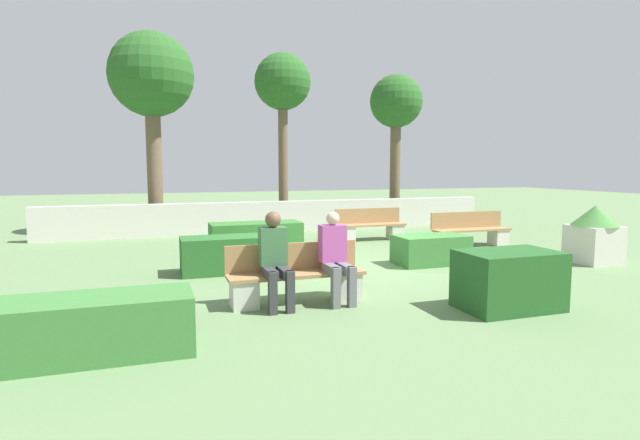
{
  "coord_description": "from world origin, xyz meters",
  "views": [
    {
      "loc": [
        -3.69,
        -8.85,
        1.96
      ],
      "look_at": [
        -0.53,
        0.5,
        0.9
      ],
      "focal_mm": 28.0,
      "sensor_mm": 36.0,
      "label": 1
    }
  ],
  "objects_px": {
    "person_seated_woman": "(275,255)",
    "tree_center_left": "(283,87)",
    "bench_left_side": "(471,233)",
    "bench_right_side": "(371,228)",
    "tree_center_right": "(396,106)",
    "person_seated_man": "(335,253)",
    "bench_front": "(296,280)",
    "tree_leftmost": "(151,79)",
    "planter_corner_left": "(594,233)"
  },
  "relations": [
    {
      "from": "person_seated_man",
      "to": "tree_center_right",
      "type": "height_order",
      "value": "tree_center_right"
    },
    {
      "from": "bench_front",
      "to": "bench_right_side",
      "type": "xyz_separation_m",
      "value": [
        3.57,
        5.25,
        -0.0
      ]
    },
    {
      "from": "tree_leftmost",
      "to": "tree_center_right",
      "type": "height_order",
      "value": "tree_leftmost"
    },
    {
      "from": "person_seated_woman",
      "to": "tree_leftmost",
      "type": "distance_m",
      "value": 9.69
    },
    {
      "from": "bench_front",
      "to": "tree_center_left",
      "type": "distance_m",
      "value": 10.24
    },
    {
      "from": "person_seated_man",
      "to": "tree_center_left",
      "type": "height_order",
      "value": "tree_center_left"
    },
    {
      "from": "planter_corner_left",
      "to": "person_seated_man",
      "type": "bearing_deg",
      "value": -169.84
    },
    {
      "from": "bench_front",
      "to": "person_seated_man",
      "type": "height_order",
      "value": "person_seated_man"
    },
    {
      "from": "bench_front",
      "to": "bench_left_side",
      "type": "distance_m",
      "value": 6.51
    },
    {
      "from": "tree_leftmost",
      "to": "tree_center_left",
      "type": "height_order",
      "value": "tree_leftmost"
    },
    {
      "from": "bench_front",
      "to": "person_seated_woman",
      "type": "distance_m",
      "value": 0.55
    },
    {
      "from": "bench_right_side",
      "to": "person_seated_man",
      "type": "bearing_deg",
      "value": -116.97
    },
    {
      "from": "bench_right_side",
      "to": "tree_leftmost",
      "type": "xyz_separation_m",
      "value": [
        -5.4,
        3.43,
        4.14
      ]
    },
    {
      "from": "tree_center_left",
      "to": "tree_center_right",
      "type": "relative_size",
      "value": 1.09
    },
    {
      "from": "bench_left_side",
      "to": "person_seated_woman",
      "type": "bearing_deg",
      "value": -139.96
    },
    {
      "from": "bench_left_side",
      "to": "tree_leftmost",
      "type": "distance_m",
      "value": 9.86
    },
    {
      "from": "bench_front",
      "to": "bench_right_side",
      "type": "bearing_deg",
      "value": 55.77
    },
    {
      "from": "tree_center_right",
      "to": "person_seated_man",
      "type": "bearing_deg",
      "value": -121.71
    },
    {
      "from": "person_seated_woman",
      "to": "bench_right_side",
      "type": "bearing_deg",
      "value": 54.01
    },
    {
      "from": "bench_front",
      "to": "tree_center_right",
      "type": "bearing_deg",
      "value": 55.43
    },
    {
      "from": "person_seated_woman",
      "to": "tree_center_left",
      "type": "xyz_separation_m",
      "value": [
        2.52,
        9.23,
        3.77
      ]
    },
    {
      "from": "bench_front",
      "to": "tree_leftmost",
      "type": "relative_size",
      "value": 0.34
    },
    {
      "from": "bench_left_side",
      "to": "person_seated_woman",
      "type": "xyz_separation_m",
      "value": [
        -5.82,
        -3.65,
        0.41
      ]
    },
    {
      "from": "tree_leftmost",
      "to": "tree_center_left",
      "type": "distance_m",
      "value": 4.02
    },
    {
      "from": "person_seated_man",
      "to": "tree_center_left",
      "type": "xyz_separation_m",
      "value": [
        1.63,
        9.24,
        3.8
      ]
    },
    {
      "from": "person_seated_man",
      "to": "planter_corner_left",
      "type": "relative_size",
      "value": 1.11
    },
    {
      "from": "tree_leftmost",
      "to": "tree_center_right",
      "type": "bearing_deg",
      "value": 2.15
    },
    {
      "from": "bench_left_side",
      "to": "person_seated_woman",
      "type": "relative_size",
      "value": 1.51
    },
    {
      "from": "planter_corner_left",
      "to": "bench_front",
      "type": "bearing_deg",
      "value": -171.9
    },
    {
      "from": "planter_corner_left",
      "to": "person_seated_woman",
      "type": "bearing_deg",
      "value": -171.17
    },
    {
      "from": "tree_leftmost",
      "to": "tree_center_left",
      "type": "bearing_deg",
      "value": 5.9
    },
    {
      "from": "bench_right_side",
      "to": "person_seated_woman",
      "type": "relative_size",
      "value": 1.41
    },
    {
      "from": "tree_leftmost",
      "to": "person_seated_woman",
      "type": "bearing_deg",
      "value": -80.45
    },
    {
      "from": "person_seated_woman",
      "to": "tree_leftmost",
      "type": "relative_size",
      "value": 0.23
    },
    {
      "from": "bench_front",
      "to": "tree_leftmost",
      "type": "height_order",
      "value": "tree_leftmost"
    },
    {
      "from": "bench_left_side",
      "to": "bench_right_side",
      "type": "bearing_deg",
      "value": 145.49
    },
    {
      "from": "bench_left_side",
      "to": "tree_center_left",
      "type": "xyz_separation_m",
      "value": [
        -3.3,
        5.58,
        4.18
      ]
    },
    {
      "from": "bench_front",
      "to": "person_seated_woman",
      "type": "relative_size",
      "value": 1.49
    },
    {
      "from": "tree_center_left",
      "to": "planter_corner_left",
      "type": "bearing_deg",
      "value": -61.58
    },
    {
      "from": "planter_corner_left",
      "to": "tree_leftmost",
      "type": "bearing_deg",
      "value": 137.38
    },
    {
      "from": "bench_left_side",
      "to": "tree_center_right",
      "type": "relative_size",
      "value": 0.39
    },
    {
      "from": "person_seated_woman",
      "to": "tree_leftmost",
      "type": "xyz_separation_m",
      "value": [
        -1.48,
        8.82,
        3.73
      ]
    },
    {
      "from": "planter_corner_left",
      "to": "tree_leftmost",
      "type": "height_order",
      "value": "tree_leftmost"
    },
    {
      "from": "bench_right_side",
      "to": "tree_leftmost",
      "type": "height_order",
      "value": "tree_leftmost"
    },
    {
      "from": "bench_left_side",
      "to": "planter_corner_left",
      "type": "height_order",
      "value": "planter_corner_left"
    },
    {
      "from": "person_seated_woman",
      "to": "tree_leftmost",
      "type": "height_order",
      "value": "tree_leftmost"
    },
    {
      "from": "bench_front",
      "to": "bench_left_side",
      "type": "xyz_separation_m",
      "value": [
        5.48,
        3.51,
        0.0
      ]
    },
    {
      "from": "person_seated_woman",
      "to": "tree_center_right",
      "type": "relative_size",
      "value": 0.26
    },
    {
      "from": "bench_right_side",
      "to": "tree_leftmost",
      "type": "bearing_deg",
      "value": 149.87
    },
    {
      "from": "bench_front",
      "to": "bench_left_side",
      "type": "height_order",
      "value": "same"
    }
  ]
}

